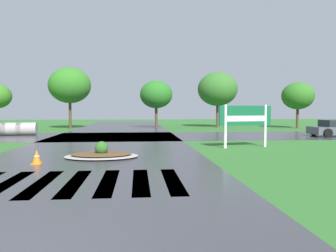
% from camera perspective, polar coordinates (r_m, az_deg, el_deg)
% --- Properties ---
extents(asphalt_roadway, '(9.13, 80.00, 0.01)m').
position_cam_1_polar(asphalt_roadway, '(14.37, -12.13, -5.22)').
color(asphalt_roadway, '#35353A').
rests_on(asphalt_roadway, ground).
extents(asphalt_cross_road, '(90.00, 8.22, 0.01)m').
position_cam_1_polar(asphalt_cross_road, '(24.75, -9.21, -1.78)').
color(asphalt_cross_road, '#35353A').
rests_on(asphalt_cross_road, ground).
extents(crosswalk_stripes, '(5.85, 3.49, 0.01)m').
position_cam_1_polar(crosswalk_stripes, '(9.61, -15.66, -9.32)').
color(crosswalk_stripes, white).
rests_on(crosswalk_stripes, ground).
extents(estate_billboard, '(2.98, 0.70, 2.25)m').
position_cam_1_polar(estate_billboard, '(17.86, 13.19, 1.38)').
color(estate_billboard, white).
rests_on(estate_billboard, ground).
extents(median_island, '(3.06, 2.22, 0.68)m').
position_cam_1_polar(median_island, '(14.18, -11.36, -4.81)').
color(median_island, '#9E9B93').
rests_on(median_island, ground).
extents(drainage_pipe_stack, '(3.74, 1.37, 0.98)m').
position_cam_1_polar(drainage_pipe_stack, '(28.11, -25.33, -0.47)').
color(drainage_pipe_stack, '#9E9B93').
rests_on(drainage_pipe_stack, ground).
extents(traffic_cone, '(0.36, 0.36, 0.54)m').
position_cam_1_polar(traffic_cone, '(13.15, -21.64, -5.01)').
color(traffic_cone, orange).
rests_on(traffic_cone, ground).
extents(background_treeline, '(43.28, 6.51, 6.24)m').
position_cam_1_polar(background_treeline, '(35.43, -10.49, 5.87)').
color(background_treeline, '#4C3823').
rests_on(background_treeline, ground).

